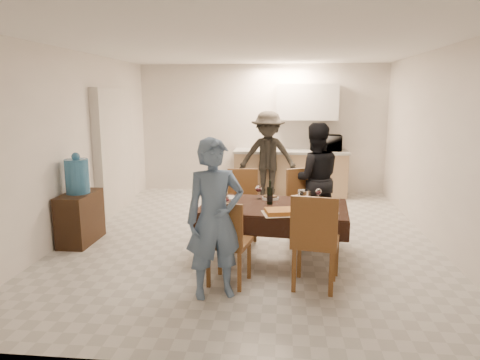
# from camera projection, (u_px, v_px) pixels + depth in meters

# --- Properties ---
(floor) EXTENTS (5.00, 6.00, 0.02)m
(floor) POSITION_uv_depth(u_px,v_px,m) (250.00, 237.00, 6.10)
(floor) COLOR beige
(floor) RESTS_ON ground
(ceiling) EXTENTS (5.00, 6.00, 0.02)m
(ceiling) POSITION_uv_depth(u_px,v_px,m) (251.00, 47.00, 5.59)
(ceiling) COLOR white
(ceiling) RESTS_ON wall_back
(wall_back) EXTENTS (5.00, 0.02, 2.60)m
(wall_back) POSITION_uv_depth(u_px,v_px,m) (262.00, 129.00, 8.77)
(wall_back) COLOR silver
(wall_back) RESTS_ON floor
(wall_front) EXTENTS (5.00, 0.02, 2.60)m
(wall_front) POSITION_uv_depth(u_px,v_px,m) (216.00, 197.00, 2.92)
(wall_front) COLOR silver
(wall_front) RESTS_ON floor
(wall_left) EXTENTS (0.02, 6.00, 2.60)m
(wall_left) POSITION_uv_depth(u_px,v_px,m) (76.00, 144.00, 6.09)
(wall_left) COLOR silver
(wall_left) RESTS_ON floor
(wall_right) EXTENTS (0.02, 6.00, 2.60)m
(wall_right) POSITION_uv_depth(u_px,v_px,m) (440.00, 148.00, 5.60)
(wall_right) COLOR silver
(wall_right) RESTS_ON floor
(stub_partition) EXTENTS (0.15, 1.40, 2.10)m
(stub_partition) POSITION_uv_depth(u_px,v_px,m) (115.00, 151.00, 7.30)
(stub_partition) COLOR silver
(stub_partition) RESTS_ON floor
(kitchen_base_cabinet) EXTENTS (2.20, 0.60, 0.86)m
(kitchen_base_cabinet) POSITION_uv_depth(u_px,v_px,m) (290.00, 174.00, 8.57)
(kitchen_base_cabinet) COLOR tan
(kitchen_base_cabinet) RESTS_ON floor
(kitchen_worktop) EXTENTS (2.24, 0.64, 0.05)m
(kitchen_worktop) POSITION_uv_depth(u_px,v_px,m) (291.00, 151.00, 8.48)
(kitchen_worktop) COLOR #A4A5A0
(kitchen_worktop) RESTS_ON kitchen_base_cabinet
(upper_cabinet) EXTENTS (1.20, 0.34, 0.70)m
(upper_cabinet) POSITION_uv_depth(u_px,v_px,m) (307.00, 102.00, 8.40)
(upper_cabinet) COLOR silver
(upper_cabinet) RESTS_ON wall_back
(dining_table) EXTENTS (1.82, 1.17, 0.68)m
(dining_table) POSITION_uv_depth(u_px,v_px,m) (274.00, 208.00, 5.17)
(dining_table) COLOR black
(dining_table) RESTS_ON floor
(chair_near_left) EXTENTS (0.50, 0.51, 0.50)m
(chair_near_left) POSITION_uv_depth(u_px,v_px,m) (228.00, 235.00, 4.41)
(chair_near_left) COLOR brown
(chair_near_left) RESTS_ON floor
(chair_near_right) EXTENTS (0.54, 0.54, 0.55)m
(chair_near_right) POSITION_uv_depth(u_px,v_px,m) (316.00, 233.00, 4.30)
(chair_near_right) COLOR brown
(chair_near_right) RESTS_ON floor
(chair_far_left) EXTENTS (0.47, 0.47, 0.52)m
(chair_far_left) POSITION_uv_depth(u_px,v_px,m) (242.00, 199.00, 5.87)
(chair_far_left) COLOR brown
(chair_far_left) RESTS_ON floor
(chair_far_right) EXTENTS (0.60, 0.63, 0.53)m
(chair_far_right) POSITION_uv_depth(u_px,v_px,m) (308.00, 199.00, 5.77)
(chair_far_right) COLOR brown
(chair_far_right) RESTS_ON floor
(console) EXTENTS (0.37, 0.75, 0.69)m
(console) POSITION_uv_depth(u_px,v_px,m) (80.00, 218.00, 5.81)
(console) COLOR black
(console) RESTS_ON floor
(water_jug) EXTENTS (0.31, 0.31, 0.46)m
(water_jug) POSITION_uv_depth(u_px,v_px,m) (77.00, 176.00, 5.69)
(water_jug) COLOR teal
(water_jug) RESTS_ON console
(wine_bottle) EXTENTS (0.07, 0.07, 0.29)m
(wine_bottle) POSITION_uv_depth(u_px,v_px,m) (270.00, 192.00, 5.19)
(wine_bottle) COLOR black
(wine_bottle) RESTS_ON dining_table
(water_pitcher) EXTENTS (0.13, 0.13, 0.21)m
(water_pitcher) POSITION_uv_depth(u_px,v_px,m) (303.00, 199.00, 5.06)
(water_pitcher) COLOR white
(water_pitcher) RESTS_ON dining_table
(savoury_tart) EXTENTS (0.48, 0.40, 0.05)m
(savoury_tart) POSITION_uv_depth(u_px,v_px,m) (282.00, 212.00, 4.78)
(savoury_tart) COLOR #CA853B
(savoury_tart) RESTS_ON dining_table
(salad_bowl) EXTENTS (0.17, 0.17, 0.07)m
(salad_bowl) POSITION_uv_depth(u_px,v_px,m) (298.00, 200.00, 5.30)
(salad_bowl) COLOR white
(salad_bowl) RESTS_ON dining_table
(mushroom_dish) EXTENTS (0.19, 0.19, 0.03)m
(mushroom_dish) POSITION_uv_depth(u_px,v_px,m) (270.00, 198.00, 5.44)
(mushroom_dish) COLOR white
(mushroom_dish) RESTS_ON dining_table
(wine_glass_a) EXTENTS (0.08, 0.08, 0.17)m
(wine_glass_a) POSITION_uv_depth(u_px,v_px,m) (226.00, 202.00, 4.95)
(wine_glass_a) COLOR white
(wine_glass_a) RESTS_ON dining_table
(wine_glass_b) EXTENTS (0.08, 0.08, 0.17)m
(wine_glass_b) POSITION_uv_depth(u_px,v_px,m) (318.00, 195.00, 5.33)
(wine_glass_b) COLOR white
(wine_glass_b) RESTS_ON dining_table
(wine_glass_c) EXTENTS (0.08, 0.08, 0.19)m
(wine_glass_c) POSITION_uv_depth(u_px,v_px,m) (259.00, 192.00, 5.46)
(wine_glass_c) COLOR white
(wine_glass_c) RESTS_ON dining_table
(plate_near_left) EXTENTS (0.28, 0.28, 0.02)m
(plate_near_left) POSITION_uv_depth(u_px,v_px,m) (221.00, 210.00, 4.93)
(plate_near_left) COLOR white
(plate_near_left) RESTS_ON dining_table
(plate_near_right) EXTENTS (0.28, 0.28, 0.02)m
(plate_near_right) POSITION_uv_depth(u_px,v_px,m) (326.00, 213.00, 4.81)
(plate_near_right) COLOR white
(plate_near_right) RESTS_ON dining_table
(plate_far_left) EXTENTS (0.24, 0.24, 0.01)m
(plate_far_left) POSITION_uv_depth(u_px,v_px,m) (228.00, 198.00, 5.51)
(plate_far_left) COLOR white
(plate_far_left) RESTS_ON dining_table
(plate_far_right) EXTENTS (0.25, 0.25, 0.01)m
(plate_far_right) POSITION_uv_depth(u_px,v_px,m) (322.00, 200.00, 5.39)
(plate_far_right) COLOR white
(plate_far_right) RESTS_ON dining_table
(microwave) EXTENTS (0.56, 0.38, 0.31)m
(microwave) POSITION_uv_depth(u_px,v_px,m) (327.00, 143.00, 8.38)
(microwave) COLOR silver
(microwave) RESTS_ON kitchen_worktop
(person_near) EXTENTS (0.68, 0.57, 1.59)m
(person_near) POSITION_uv_depth(u_px,v_px,m) (215.00, 219.00, 4.17)
(person_near) COLOR slate
(person_near) RESTS_ON floor
(person_far) EXTENTS (0.86, 0.72, 1.61)m
(person_far) POSITION_uv_depth(u_px,v_px,m) (314.00, 179.00, 6.11)
(person_far) COLOR black
(person_far) RESTS_ON floor
(person_kitchen) EXTENTS (1.09, 0.63, 1.69)m
(person_kitchen) POSITION_uv_depth(u_px,v_px,m) (268.00, 156.00, 8.09)
(person_kitchen) COLOR black
(person_kitchen) RESTS_ON floor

